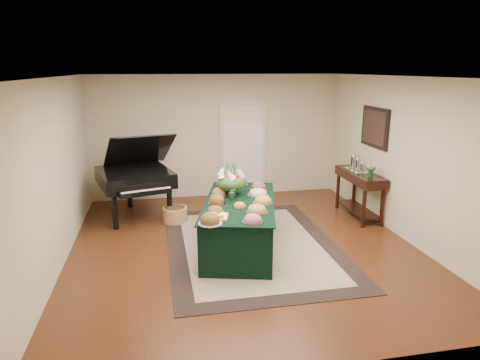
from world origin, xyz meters
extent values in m
plane|color=black|center=(0.00, 0.00, 0.00)|extent=(6.00, 6.00, 0.00)
cube|color=black|center=(0.15, 0.03, 0.01)|extent=(2.71, 3.80, 0.01)
cube|color=#C0B090|center=(0.15, 0.03, 0.01)|extent=(2.17, 3.26, 0.01)
cube|color=beige|center=(0.60, 2.98, 1.05)|extent=(1.05, 0.04, 2.10)
cube|color=white|center=(0.60, 2.96, 1.00)|extent=(0.90, 0.06, 2.00)
cube|color=black|center=(-0.07, -0.01, 0.39)|extent=(1.55, 2.42, 0.77)
cube|color=black|center=(-0.07, -0.01, 0.78)|extent=(1.62, 2.49, 0.02)
cylinder|color=silver|center=(0.29, 0.24, 0.79)|extent=(0.36, 0.36, 0.01)
ellipsoid|color=beige|center=(0.29, 0.24, 0.84)|extent=(0.29, 0.29, 0.08)
cylinder|color=silver|center=(-0.35, 0.32, 0.79)|extent=(0.28, 0.28, 0.01)
ellipsoid|color=#9B5A3E|center=(-0.35, 0.32, 0.85)|extent=(0.23, 0.23, 0.10)
cylinder|color=silver|center=(-0.53, -0.50, 0.79)|extent=(0.28, 0.28, 0.01)
ellipsoid|color=brown|center=(-0.53, -0.50, 0.84)|extent=(0.23, 0.23, 0.07)
cylinder|color=silver|center=(0.37, 0.54, 0.79)|extent=(0.30, 0.30, 0.01)
ellipsoid|color=brown|center=(0.37, 0.54, 0.85)|extent=(0.25, 0.25, 0.10)
cylinder|color=silver|center=(-0.08, -0.98, 0.79)|extent=(0.30, 0.30, 0.01)
ellipsoid|color=#D76B7B|center=(-0.08, -0.98, 0.84)|extent=(0.25, 0.25, 0.08)
cylinder|color=#AFB9AF|center=(-0.19, 0.62, 0.79)|extent=(0.26, 0.26, 0.01)
ellipsoid|color=#9B5A3E|center=(-0.19, 0.62, 0.86)|extent=(0.22, 0.22, 0.12)
cylinder|color=silver|center=(0.14, 0.94, 0.79)|extent=(0.28, 0.28, 0.01)
ellipsoid|color=brown|center=(0.14, 0.94, 0.85)|extent=(0.23, 0.23, 0.09)
cylinder|color=silver|center=(-0.44, -0.06, 0.79)|extent=(0.29, 0.29, 0.01)
ellipsoid|color=brown|center=(-0.44, -0.06, 0.85)|extent=(0.23, 0.23, 0.10)
cylinder|color=silver|center=(-0.13, -0.32, 0.79)|extent=(0.22, 0.22, 0.01)
ellipsoid|color=#C9853A|center=(-0.13, -0.32, 0.83)|extent=(0.18, 0.18, 0.06)
cylinder|color=silver|center=(-0.15, 1.00, 0.79)|extent=(0.29, 0.29, 0.01)
ellipsoid|color=maroon|center=(-0.15, 1.00, 0.84)|extent=(0.24, 0.24, 0.09)
cylinder|color=silver|center=(0.07, -0.60, 0.79)|extent=(0.33, 0.33, 0.01)
ellipsoid|color=#D28E4B|center=(0.07, -0.60, 0.84)|extent=(0.27, 0.27, 0.09)
cylinder|color=silver|center=(0.27, -0.20, 0.79)|extent=(0.32, 0.32, 0.01)
ellipsoid|color=#D28E4B|center=(0.27, -0.20, 0.84)|extent=(0.27, 0.27, 0.09)
cylinder|color=#AFB9AF|center=(-0.65, -0.93, 0.79)|extent=(0.33, 0.33, 0.01)
ellipsoid|color=brown|center=(-0.65, -0.93, 0.86)|extent=(0.27, 0.27, 0.11)
cube|color=tan|center=(-0.53, -0.69, 0.80)|extent=(0.37, 0.37, 0.02)
ellipsoid|color=white|center=(-0.58, -0.64, 0.85)|extent=(0.14, 0.14, 0.08)
ellipsoid|color=white|center=(-0.44, -0.65, 0.84)|extent=(0.12, 0.12, 0.07)
cube|color=orange|center=(-0.50, -0.78, 0.83)|extent=(0.10, 0.08, 0.05)
cylinder|color=#15361D|center=(-0.14, 0.34, 0.88)|extent=(0.18, 0.18, 0.18)
ellipsoid|color=#325C25|center=(-0.14, 0.34, 1.01)|extent=(0.47, 0.47, 0.30)
cylinder|color=black|center=(-2.11, 1.23, 0.32)|extent=(0.10, 0.10, 0.65)
cylinder|color=black|center=(-1.13, 1.50, 0.32)|extent=(0.10, 0.10, 0.65)
cylinder|color=black|center=(-1.92, 2.48, 0.32)|extent=(0.10, 0.10, 0.65)
cube|color=black|center=(-1.76, 1.90, 0.79)|extent=(1.61, 1.68, 0.28)
cube|color=black|center=(-1.56, 1.14, 0.70)|extent=(0.95, 0.45, 0.10)
cube|color=black|center=(-1.66, 2.09, 1.27)|extent=(1.46, 1.30, 0.72)
cylinder|color=#9F7540|center=(-1.04, 1.39, 0.14)|extent=(0.46, 0.46, 0.29)
cylinder|color=black|center=(2.31, 0.44, 0.36)|extent=(0.07, 0.07, 0.72)
cylinder|color=black|center=(2.68, 0.44, 0.36)|extent=(0.07, 0.07, 0.72)
cylinder|color=black|center=(2.31, 1.58, 0.36)|extent=(0.07, 0.07, 0.72)
cylinder|color=black|center=(2.68, 1.58, 0.36)|extent=(0.07, 0.07, 0.72)
cube|color=black|center=(2.50, 1.01, 0.81)|extent=(0.45, 1.35, 0.18)
cube|color=black|center=(2.50, 1.01, 0.15)|extent=(0.38, 1.19, 0.03)
cube|color=silver|center=(2.50, 1.13, 0.90)|extent=(0.34, 0.58, 0.02)
cylinder|color=#15361D|center=(2.50, 0.62, 0.96)|extent=(0.08, 0.08, 0.13)
ellipsoid|color=#C98298|center=(2.50, 0.62, 1.08)|extent=(0.19, 0.19, 0.13)
cube|color=black|center=(2.72, 1.01, 1.75)|extent=(0.04, 0.95, 0.75)
cube|color=#451220|center=(2.69, 1.01, 1.75)|extent=(0.01, 0.82, 0.62)
camera|label=1|loc=(-1.31, -6.34, 2.83)|focal=32.00mm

